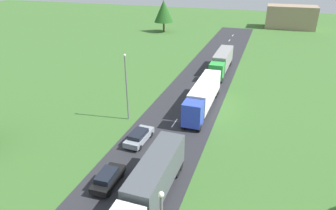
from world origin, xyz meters
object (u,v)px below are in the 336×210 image
Objects in this scene: car_second at (108,178)px; car_third at (139,136)px; tree_maple at (164,11)px; distant_building at (291,17)px; truck_second at (203,95)px; lamppost_second at (126,85)px; truck_lead at (151,182)px; truck_third at (222,61)px.

car_second is 7.89m from car_third.
tree_maple is 0.62× the size of distant_building.
lamppost_second is (-8.84, -6.30, 2.80)m from truck_second.
distant_building is (13.60, 89.15, 1.37)m from truck_lead.
car_second is at bearing -87.92° from car_third.
distant_building is (18.35, 88.42, 2.71)m from car_second.
car_third is 0.51× the size of lamppost_second.
car_second is 72.00m from tree_maple.
distant_building is (22.39, 75.59, -1.48)m from lamppost_second.
car_third is (-5.09, -11.25, -1.40)m from truck_second.
truck_second is at bearing -89.18° from truck_third.
distant_building is at bearing 78.28° from car_second.
truck_third is 3.08× the size of car_second.
truck_lead is 37.22m from truck_third.
distant_building is at bearing 27.21° from tree_maple.
car_second is (-4.74, 0.73, -1.34)m from truck_lead.
truck_third reaches higher than car_third.
truck_lead is at bearing -98.68° from distant_building.
car_second is 0.47× the size of lamppost_second.
distant_building reaches higher than truck_second.
truck_second reaches higher than truck_lead.
distant_building is (37.27, 19.16, -2.66)m from tree_maple.
truck_third is at bearing 70.04° from lamppost_second.
truck_lead is 16.41m from lamppost_second.
truck_third is 1.44× the size of lamppost_second.
truck_lead is 10.07m from car_third.
tree_maple is at bearing 104.77° from lamppost_second.
distant_building is (13.80, 51.93, 1.34)m from truck_third.
lamppost_second is at bearing -144.52° from truck_second.
truck_second is 0.91× the size of distant_building.
car_second is 0.91× the size of car_third.
car_third is at bearing -52.80° from lamppost_second.
truck_second is 1.06× the size of truck_third.
truck_lead is at bearing -90.16° from truck_second.
truck_third is at bearing -104.88° from distant_building.
truck_third is 2.81× the size of car_third.
truck_third is at bearing -54.39° from tree_maple.
car_third is (-0.29, 7.89, -0.02)m from car_second.
car_second is at bearing 171.24° from truck_lead.
truck_second is (0.06, 19.87, 0.04)m from truck_lead.
lamppost_second is (-4.04, 12.83, 4.18)m from car_second.
distant_building is at bearing 78.94° from truck_second.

